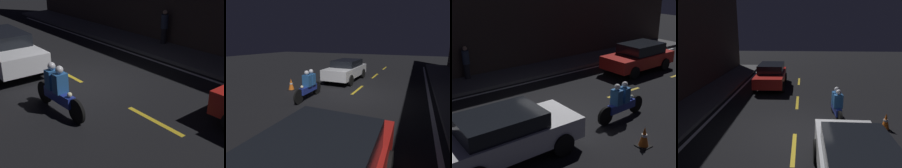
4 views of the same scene
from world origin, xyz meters
TOP-DOWN VIEW (x-y plane):
  - ground_plane at (0.00, 0.00)m, footprint 56.00×56.00m
  - raised_curb at (0.00, 5.00)m, footprint 28.00×2.10m
  - lane_dash_b at (-5.50, 0.00)m, footprint 2.00×0.14m
  - lane_dash_c at (-1.00, 0.00)m, footprint 2.00×0.14m
  - lane_dash_d at (3.50, 0.00)m, footprint 2.00×0.14m
  - lane_solid_kerb at (0.00, 3.70)m, footprint 25.20×0.14m
  - sedan_white at (-3.05, -1.53)m, footprint 4.27×1.89m
  - motorcycle at (1.41, -1.71)m, footprint 2.34×0.38m
  - pedestrian at (-1.44, 5.71)m, footprint 0.34×0.34m

SIDE VIEW (x-z plane):
  - ground_plane at x=0.00m, z-range 0.00..0.00m
  - lane_solid_kerb at x=0.00m, z-range 0.00..0.01m
  - lane_dash_b at x=-5.50m, z-range 0.00..0.01m
  - lane_dash_c at x=-1.00m, z-range 0.00..0.01m
  - lane_dash_d at x=3.50m, z-range 0.00..0.01m
  - raised_curb at x=0.00m, z-range 0.00..0.14m
  - motorcycle at x=1.41m, z-range -0.05..1.36m
  - sedan_white at x=-3.05m, z-range 0.07..1.52m
  - pedestrian at x=-1.44m, z-range 0.15..1.75m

